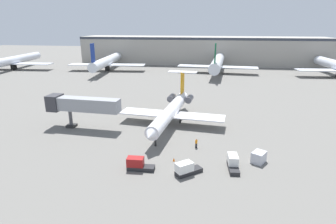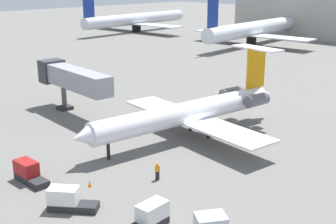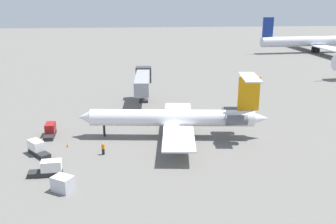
{
  "view_description": "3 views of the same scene",
  "coord_description": "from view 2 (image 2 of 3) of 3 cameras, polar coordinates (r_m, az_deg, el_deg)",
  "views": [
    {
      "loc": [
        5.65,
        -53.44,
        20.38
      ],
      "look_at": [
        -2.33,
        -2.73,
        3.94
      ],
      "focal_mm": 29.57,
      "sensor_mm": 36.0,
      "label": 1
    },
    {
      "loc": [
        32.4,
        -36.0,
        18.34
      ],
      "look_at": [
        -3.63,
        -1.41,
        3.24
      ],
      "focal_mm": 48.8,
      "sensor_mm": 36.0,
      "label": 2
    },
    {
      "loc": [
        52.61,
        -5.01,
        21.28
      ],
      "look_at": [
        -2.46,
        -0.33,
        3.97
      ],
      "focal_mm": 40.69,
      "sensor_mm": 36.0,
      "label": 3
    }
  ],
  "objects": [
    {
      "name": "parked_airliner_west_end",
      "position": [
        153.59,
        -4.05,
        11.47
      ],
      "size": [
        36.56,
        43.26,
        13.04
      ],
      "color": "silver",
      "rests_on": "ground_plane"
    },
    {
      "name": "baggage_tug_spare",
      "position": [
        44.23,
        -17.01,
        -7.27
      ],
      "size": [
        4.06,
        1.58,
        1.9
      ],
      "color": "#262628",
      "rests_on": "ground_plane"
    },
    {
      "name": "traffic_cone_near",
      "position": [
        42.11,
        -9.74,
        -8.84
      ],
      "size": [
        0.36,
        0.36,
        0.55
      ],
      "color": "orange",
      "rests_on": "ground_plane"
    },
    {
      "name": "baggage_tug_lead",
      "position": [
        38.42,
        -12.4,
        -10.7
      ],
      "size": [
        3.97,
        3.63,
        1.9
      ],
      "color": "#262628",
      "rests_on": "ground_plane"
    },
    {
      "name": "ground_plane",
      "position": [
        51.8,
        3.92,
        -4.01
      ],
      "size": [
        400.0,
        400.0,
        0.1
      ],
      "primitive_type": "cube",
      "color": "#66635E"
    },
    {
      "name": "regional_jet",
      "position": [
        53.03,
        3.18,
        0.18
      ],
      "size": [
        22.39,
        29.13,
        9.55
      ],
      "color": "white",
      "rests_on": "ground_plane"
    },
    {
      "name": "ground_crew_marshaller",
      "position": [
        42.61,
        -1.34,
        -7.4
      ],
      "size": [
        0.38,
        0.47,
        1.69
      ],
      "color": "black",
      "rests_on": "ground_plane"
    },
    {
      "name": "baggage_tug_trailing",
      "position": [
        35.16,
        -2.37,
        -13.04
      ],
      "size": [
        1.7,
        4.09,
        1.9
      ],
      "color": "#262628",
      "rests_on": "ground_plane"
    },
    {
      "name": "jet_bridge",
      "position": [
        63.19,
        -12.11,
        4.2
      ],
      "size": [
        15.16,
        3.69,
        6.64
      ],
      "color": "gray",
      "rests_on": "ground_plane"
    },
    {
      "name": "parked_airliner_west_mid",
      "position": [
        125.62,
        10.4,
        10.11
      ],
      "size": [
        34.29,
        40.53,
        13.29
      ],
      "color": "silver",
      "rests_on": "ground_plane"
    }
  ]
}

